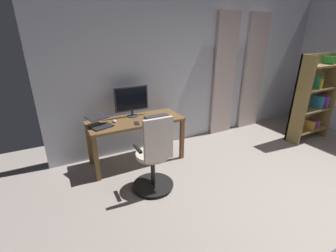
% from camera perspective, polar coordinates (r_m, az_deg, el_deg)
% --- Properties ---
extents(back_room_partition, '(5.79, 0.10, 2.76)m').
position_cam_1_polar(back_room_partition, '(4.62, 8.44, 14.01)').
color(back_room_partition, silver).
rests_on(back_room_partition, ground).
extents(curtain_left_panel, '(0.54, 0.06, 2.39)m').
position_cam_1_polar(curtain_left_panel, '(5.41, 20.33, 12.05)').
color(curtain_left_panel, '#C1ACA7').
rests_on(curtain_left_panel, ground).
extents(curtain_right_panel, '(0.52, 0.06, 2.39)m').
position_cam_1_polar(curtain_right_panel, '(4.85, 13.75, 11.78)').
color(curtain_right_panel, '#C1ACA7').
rests_on(curtain_right_panel, ground).
extents(desk, '(1.48, 0.61, 0.73)m').
position_cam_1_polar(desk, '(3.69, -7.97, 0.09)').
color(desk, brown).
rests_on(desk, ground).
extents(office_chair, '(0.56, 0.56, 1.08)m').
position_cam_1_polar(office_chair, '(3.01, -3.32, -7.93)').
color(office_chair, black).
rests_on(office_chair, ground).
extents(computer_monitor, '(0.55, 0.18, 0.49)m').
position_cam_1_polar(computer_monitor, '(3.75, -9.00, 6.45)').
color(computer_monitor, '#333338').
rests_on(computer_monitor, desk).
extents(computer_keyboard, '(0.39, 0.13, 0.02)m').
position_cam_1_polar(computer_keyboard, '(3.75, -2.84, 2.41)').
color(computer_keyboard, '#333338').
rests_on(computer_keyboard, desk).
extents(laptop, '(0.38, 0.40, 0.15)m').
position_cam_1_polar(laptop, '(3.49, -16.48, 0.74)').
color(laptop, '#232328').
rests_on(laptop, desk).
extents(computer_mouse, '(0.06, 0.10, 0.04)m').
position_cam_1_polar(computer_mouse, '(3.62, -13.08, 1.23)').
color(computer_mouse, '#B7BCC1').
rests_on(computer_mouse, desk).
extents(cell_phone_face_up, '(0.09, 0.15, 0.01)m').
position_cam_1_polar(cell_phone_face_up, '(3.50, -7.73, 0.66)').
color(cell_phone_face_up, '#232328').
rests_on(cell_phone_face_up, desk).
extents(bookshelf, '(0.91, 0.30, 1.66)m').
position_cam_1_polar(bookshelf, '(5.28, 32.04, 5.84)').
color(bookshelf, olive).
rests_on(bookshelf, ground).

